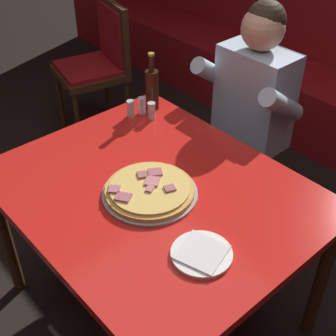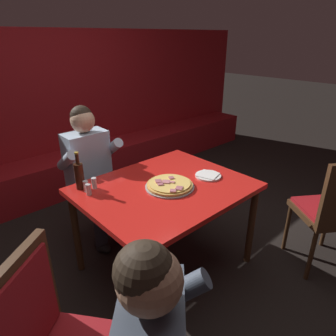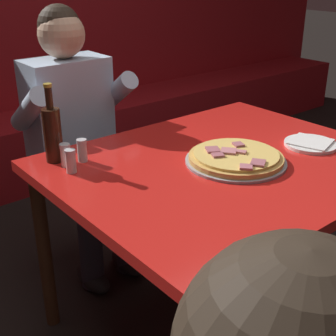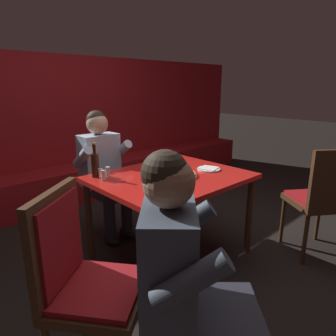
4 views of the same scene
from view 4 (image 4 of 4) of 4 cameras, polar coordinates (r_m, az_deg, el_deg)
ground_plane at (r=2.89m, az=0.52°, el=-16.03°), size 24.00×24.00×0.00m
booth_wall_panel at (r=4.35m, az=-19.77°, el=7.19°), size 6.80×0.16×1.90m
booth_bench at (r=4.22m, az=-17.13°, el=-2.88°), size 6.46×0.48×0.46m
main_dining_table at (r=2.60m, az=0.55°, el=-3.05°), size 1.25×1.01×0.76m
pizza at (r=2.55m, az=1.34°, el=-1.13°), size 0.37×0.37×0.05m
plate_white_paper at (r=2.76m, az=7.77°, el=-0.17°), size 0.21×0.21×0.02m
beer_bottle at (r=2.58m, az=-13.71°, el=0.71°), size 0.07×0.07×0.29m
shaker_parmesan at (r=2.54m, az=-12.66°, el=-1.11°), size 0.04×0.04×0.09m
shaker_black_pepper at (r=2.57m, az=-11.36°, el=-0.81°), size 0.04×0.04×0.09m
shaker_red_pepper_flakes at (r=2.48m, az=-12.18°, el=-1.46°), size 0.04×0.04×0.09m
diner_seated_blue_shirt at (r=3.06m, az=-12.05°, el=-0.10°), size 0.53×0.53×1.27m
dining_chair_far_right at (r=2.93m, az=27.44°, el=-4.53°), size 0.61×0.61×1.02m
dining_chair_by_booth at (r=1.62m, az=-16.08°, el=-19.02°), size 0.62×0.62×1.04m
diner_standing_companion at (r=1.37m, az=3.90°, el=-20.43°), size 0.64×0.64×1.27m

